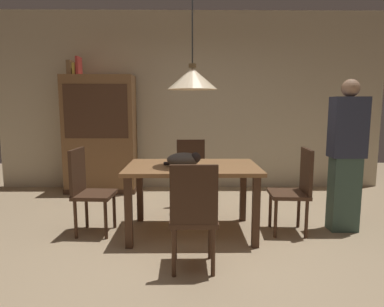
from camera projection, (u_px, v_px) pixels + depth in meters
ground at (193, 252)px, 3.22m from camera, size 10.00×10.00×0.00m
back_wall at (191, 102)px, 5.64m from camera, size 6.40×0.10×2.90m
dining_table at (192, 175)px, 3.62m from camera, size 1.40×0.90×0.75m
chair_far_back at (191, 171)px, 4.51m from camera, size 0.41×0.41×0.93m
chair_right_side at (296, 187)px, 3.65m from camera, size 0.43×0.43×0.93m
chair_near_front at (193, 213)px, 2.77m from camera, size 0.40×0.40×0.93m
chair_left_side at (87, 187)px, 3.63m from camera, size 0.42×0.42×0.93m
cat_sleeping at (184, 160)px, 3.51m from camera, size 0.39×0.26×0.16m
pendant_lamp at (192, 78)px, 3.48m from camera, size 0.52×0.52×1.30m
hutch_bookcase at (100, 137)px, 5.37m from camera, size 1.12×0.45×1.85m
book_brown_thick at (71, 68)px, 5.22m from camera, size 0.06×0.24×0.22m
book_yellow_short at (75, 69)px, 5.22m from camera, size 0.04×0.20×0.18m
book_red_tall at (79, 66)px, 5.21m from camera, size 0.04×0.22×0.28m
person_standing at (346, 156)px, 3.68m from camera, size 0.36×0.22×1.66m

